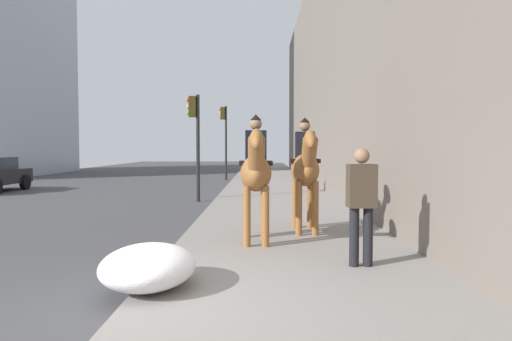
# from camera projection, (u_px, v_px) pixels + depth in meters

# --- Properties ---
(sidewalk_slab) EXTENTS (120.00, 4.11, 0.12)m
(sidewalk_slab) POSITION_uv_depth(u_px,v_px,m) (311.00, 316.00, 5.05)
(sidewalk_slab) COLOR gray
(sidewalk_slab) RESTS_ON ground
(mounted_horse_near) EXTENTS (2.15, 0.61, 2.31)m
(mounted_horse_near) POSITION_uv_depth(u_px,v_px,m) (256.00, 171.00, 8.61)
(mounted_horse_near) COLOR brown
(mounted_horse_near) RESTS_ON sidewalk_slab
(mounted_horse_far) EXTENTS (2.15, 0.60, 2.32)m
(mounted_horse_far) POSITION_uv_depth(u_px,v_px,m) (305.00, 168.00, 9.67)
(mounted_horse_far) COLOR brown
(mounted_horse_far) RESTS_ON sidewalk_slab
(pedestrian_greeting) EXTENTS (0.28, 0.41, 1.70)m
(pedestrian_greeting) POSITION_uv_depth(u_px,v_px,m) (361.00, 199.00, 6.88)
(pedestrian_greeting) COLOR black
(pedestrian_greeting) RESTS_ON sidewalk_slab
(traffic_light_near_curb) EXTENTS (0.20, 0.44, 3.61)m
(traffic_light_near_curb) POSITION_uv_depth(u_px,v_px,m) (195.00, 130.00, 16.21)
(traffic_light_near_curb) COLOR black
(traffic_light_near_curb) RESTS_ON ground
(traffic_light_far_curb) EXTENTS (0.20, 0.44, 4.19)m
(traffic_light_far_curb) POSITION_uv_depth(u_px,v_px,m) (224.00, 131.00, 27.27)
(traffic_light_far_curb) COLOR black
(traffic_light_far_curb) RESTS_ON ground
(snow_pile_near) EXTENTS (1.50, 1.15, 0.52)m
(snow_pile_near) POSITION_uv_depth(u_px,v_px,m) (148.00, 266.00, 5.86)
(snow_pile_near) COLOR white
(snow_pile_near) RESTS_ON sidewalk_slab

